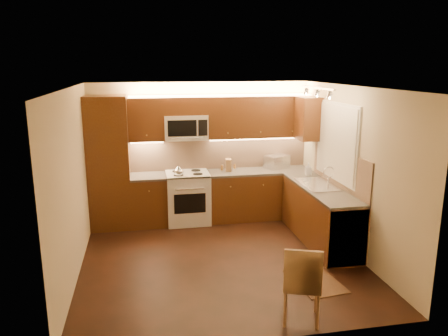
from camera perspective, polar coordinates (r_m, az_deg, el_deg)
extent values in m
cube|color=black|center=(6.56, -0.39, -11.85)|extent=(4.00, 4.00, 0.01)
cube|color=beige|center=(5.94, -0.43, 10.52)|extent=(4.00, 4.00, 0.01)
cube|color=#C5B590|center=(8.06, -2.99, 2.28)|extent=(4.00, 0.01, 2.50)
cube|color=#C5B590|center=(4.27, 4.50, -7.84)|extent=(4.00, 0.01, 2.50)
cube|color=#C5B590|center=(6.11, -19.20, -2.04)|extent=(0.01, 4.00, 2.50)
cube|color=#C5B590|center=(6.78, 16.47, -0.37)|extent=(0.01, 4.00, 2.50)
cube|color=#451F0E|center=(7.74, -14.86, 0.63)|extent=(0.70, 0.60, 2.30)
cube|color=#451F0E|center=(7.90, -9.76, -4.26)|extent=(0.62, 0.60, 0.86)
cube|color=#3C3A37|center=(7.78, -9.89, -1.10)|extent=(0.62, 0.60, 0.04)
cube|color=#451F0E|center=(8.18, 4.62, -3.50)|extent=(1.92, 0.60, 0.86)
cube|color=#3C3A37|center=(8.06, 4.68, -0.44)|extent=(1.92, 0.60, 0.04)
cube|color=#451F0E|center=(7.22, 12.47, -6.08)|extent=(0.60, 2.00, 0.86)
cube|color=#3C3A37|center=(7.09, 12.65, -2.64)|extent=(0.60, 2.00, 0.04)
cube|color=silver|center=(6.63, 14.85, -8.00)|extent=(0.58, 0.60, 0.84)
cube|color=tan|center=(8.11, -0.53, 2.02)|extent=(3.30, 0.02, 0.60)
cube|color=tan|center=(7.13, 14.92, -0.02)|extent=(0.02, 2.00, 0.60)
cube|color=#451F0E|center=(7.72, -10.21, 6.30)|extent=(0.62, 0.35, 0.75)
cube|color=#451F0E|center=(8.00, 4.58, 6.71)|extent=(1.92, 0.35, 0.75)
cube|color=#451F0E|center=(7.73, -5.11, 8.11)|extent=(0.76, 0.35, 0.31)
cube|color=#451F0E|center=(7.85, 10.97, 6.38)|extent=(0.35, 0.50, 0.75)
cube|color=silver|center=(7.18, 14.56, 3.35)|extent=(0.03, 1.44, 1.24)
cube|color=silver|center=(7.17, 14.41, 3.35)|extent=(0.02, 1.36, 1.16)
cube|color=silver|center=(6.78, 12.15, 10.24)|extent=(0.04, 1.20, 0.03)
cube|color=silver|center=(8.24, 6.92, 0.82)|extent=(0.49, 0.44, 0.24)
cube|color=#A7764B|center=(7.94, 0.59, 0.38)|extent=(0.12, 0.17, 0.22)
cylinder|color=silver|center=(8.05, 0.92, 0.10)|extent=(0.05, 0.05, 0.10)
cylinder|color=olive|center=(8.03, -0.26, 0.05)|extent=(0.06, 0.06, 0.10)
cylinder|color=silver|center=(8.13, -0.16, 0.20)|extent=(0.06, 0.06, 0.09)
cylinder|color=olive|center=(8.15, 1.42, 0.23)|extent=(0.05, 0.05, 0.09)
imported|color=silver|center=(7.81, 10.99, -0.11)|extent=(0.11, 0.11, 0.22)
cube|color=black|center=(6.07, 11.83, -14.26)|extent=(0.65, 0.90, 0.01)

